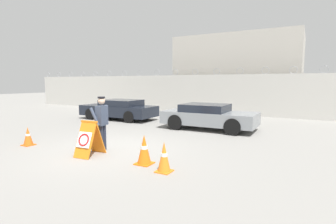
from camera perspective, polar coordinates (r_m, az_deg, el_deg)
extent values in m
plane|color=gray|center=(8.98, -12.70, -7.94)|extent=(90.00, 90.00, 0.00)
cube|color=beige|center=(18.61, 10.44, 3.78)|extent=(36.00, 0.30, 2.73)
torus|color=gray|center=(29.30, -24.62, 7.36)|extent=(0.47, 0.03, 0.47)
torus|color=gray|center=(28.04, -22.63, 7.52)|extent=(0.47, 0.03, 0.47)
torus|color=gray|center=(26.82, -20.46, 7.68)|extent=(0.47, 0.03, 0.47)
torus|color=gray|center=(25.64, -18.09, 7.84)|extent=(0.47, 0.03, 0.47)
torus|color=gray|center=(24.51, -15.49, 8.00)|extent=(0.47, 0.03, 0.47)
torus|color=gray|center=(23.43, -12.64, 8.15)|extent=(0.47, 0.03, 0.47)
torus|color=gray|center=(22.41, -9.52, 8.30)|extent=(0.47, 0.03, 0.47)
torus|color=gray|center=(21.46, -6.11, 8.44)|extent=(0.47, 0.03, 0.47)
torus|color=gray|center=(20.60, -2.41, 8.55)|extent=(0.47, 0.03, 0.47)
torus|color=gray|center=(19.83, 1.61, 8.64)|extent=(0.47, 0.03, 0.47)
torus|color=gray|center=(19.16, 5.93, 8.68)|extent=(0.47, 0.03, 0.47)
torus|color=gray|center=(18.60, 10.54, 8.67)|extent=(0.47, 0.03, 0.47)
torus|color=gray|center=(18.17, 15.40, 8.60)|extent=(0.47, 0.03, 0.47)
torus|color=gray|center=(17.87, 20.45, 8.47)|extent=(0.47, 0.03, 0.47)
torus|color=gray|center=(17.71, 25.63, 8.26)|extent=(0.47, 0.03, 0.47)
torus|color=gray|center=(17.70, 30.86, 7.99)|extent=(0.47, 0.03, 0.47)
cube|color=#B2ADA3|center=(22.26, 15.02, 8.06)|extent=(9.38, 5.18, 5.81)
cube|color=orange|center=(8.16, -17.61, -5.87)|extent=(0.59, 0.49, 1.03)
cube|color=orange|center=(8.47, -15.75, -5.37)|extent=(0.59, 0.49, 1.03)
cube|color=orange|center=(8.22, -16.78, -2.01)|extent=(0.60, 0.10, 0.05)
cube|color=white|center=(8.13, -17.80, -5.78)|extent=(0.48, 0.23, 0.44)
torus|color=red|center=(8.12, -17.86, -5.79)|extent=(0.39, 0.21, 0.37)
cylinder|color=#232838|center=(8.91, -13.78, -5.35)|extent=(0.15, 0.15, 0.83)
cylinder|color=#232838|center=(8.76, -14.39, -5.56)|extent=(0.15, 0.15, 0.83)
cube|color=#384256|center=(8.71, -14.21, -0.73)|extent=(0.30, 0.47, 0.64)
sphere|color=#DBB293|center=(8.67, -14.30, 2.36)|extent=(0.22, 0.22, 0.22)
cylinder|color=#384256|center=(8.94, -13.32, -0.45)|extent=(0.09, 0.09, 0.61)
cylinder|color=#384256|center=(8.55, -15.71, -1.00)|extent=(0.35, 0.15, 0.59)
cylinder|color=black|center=(8.66, -14.32, 3.10)|extent=(0.24, 0.24, 0.05)
cube|color=orange|center=(7.29, -5.17, -11.08)|extent=(0.44, 0.44, 0.03)
cone|color=orange|center=(7.18, -5.20, -8.02)|extent=(0.37, 0.37, 0.78)
cylinder|color=white|center=(7.17, -5.21, -7.72)|extent=(0.19, 0.19, 0.11)
cube|color=orange|center=(6.67, -0.85, -12.76)|extent=(0.38, 0.38, 0.03)
cone|color=orange|center=(6.55, -0.86, -9.64)|extent=(0.32, 0.32, 0.73)
cylinder|color=white|center=(6.54, -0.86, -9.33)|extent=(0.16, 0.16, 0.10)
cube|color=orange|center=(10.53, -28.09, -6.33)|extent=(0.37, 0.37, 0.03)
cone|color=orange|center=(10.47, -28.18, -4.58)|extent=(0.32, 0.32, 0.62)
cylinder|color=white|center=(10.46, -28.19, -4.42)|extent=(0.16, 0.16, 0.09)
cylinder|color=black|center=(16.26, -16.55, -0.43)|extent=(0.66, 0.21, 0.66)
cylinder|color=black|center=(17.53, -12.59, 0.17)|extent=(0.66, 0.21, 0.66)
cylinder|color=black|center=(14.42, -8.46, -1.08)|extent=(0.66, 0.21, 0.66)
cylinder|color=black|center=(15.84, -4.74, -0.36)|extent=(0.66, 0.21, 0.66)
cube|color=black|center=(15.94, -10.74, 0.33)|extent=(4.60, 1.88, 0.60)
cube|color=black|center=(15.76, -10.12, 2.01)|extent=(2.22, 1.68, 0.35)
cylinder|color=black|center=(13.03, 15.91, -1.94)|extent=(0.72, 0.20, 0.72)
cylinder|color=black|center=(11.27, 13.86, -3.17)|extent=(0.72, 0.20, 0.72)
cylinder|color=black|center=(13.85, 5.04, -1.23)|extent=(0.72, 0.20, 0.72)
cylinder|color=black|center=(12.21, 1.60, -2.24)|extent=(0.72, 0.20, 0.72)
cube|color=gray|center=(12.50, 9.01, -1.26)|extent=(4.32, 1.95, 0.59)
cube|color=black|center=(12.51, 8.11, 0.93)|extent=(2.08, 1.76, 0.35)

